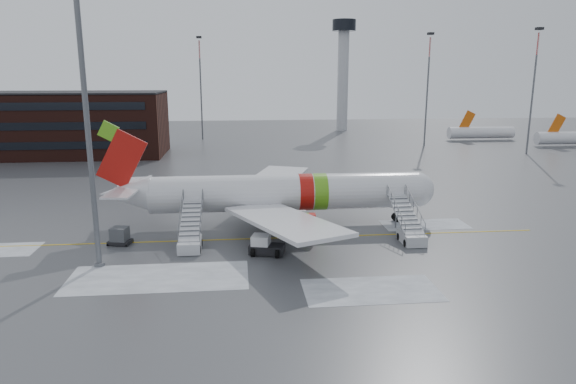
{
  "coord_description": "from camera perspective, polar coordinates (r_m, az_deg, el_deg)",
  "views": [
    {
      "loc": [
        0.38,
        -48.52,
        15.59
      ],
      "look_at": [
        5.36,
        1.52,
        4.0
      ],
      "focal_mm": 32.0,
      "sensor_mm": 36.0,
      "label": 1
    }
  ],
  "objects": [
    {
      "name": "airstair_aft",
      "position": [
        47.98,
        -10.79,
        -4.88
      ],
      "size": [
        2.05,
        7.7,
        3.48
      ],
      "color": "silver",
      "rests_on": "ground"
    },
    {
      "name": "ground",
      "position": [
        50.96,
        -5.86,
        -4.91
      ],
      "size": [
        260.0,
        260.0,
        0.0
      ],
      "primitive_type": "plane",
      "color": "#494C4F",
      "rests_on": "ground"
    },
    {
      "name": "control_tower",
      "position": [
        146.58,
        6.16,
        14.14
      ],
      "size": [
        6.4,
        6.4,
        30.0
      ],
      "color": "#B2B5BA",
      "rests_on": "ground"
    },
    {
      "name": "distant_aircraft",
      "position": [
        129.47,
        23.13,
        5.02
      ],
      "size": [
        35.0,
        18.0,
        8.0
      ],
      "primitive_type": null,
      "color": "#D8590C",
      "rests_on": "ground"
    },
    {
      "name": "pushback_tug",
      "position": [
        45.64,
        -2.6,
        -5.99
      ],
      "size": [
        3.35,
        2.83,
        1.73
      ],
      "color": "black",
      "rests_on": "ground"
    },
    {
      "name": "uld_container",
      "position": [
        50.66,
        -18.19,
        -4.71
      ],
      "size": [
        2.28,
        1.87,
        1.64
      ],
      "color": "black",
      "rests_on": "ground"
    },
    {
      "name": "light_mast_far_ne",
      "position": [
        118.11,
        15.27,
        11.68
      ],
      "size": [
        1.2,
        1.2,
        24.25
      ],
      "color": "#595B60",
      "rests_on": "ground"
    },
    {
      "name": "airliner",
      "position": [
        53.6,
        -1.22,
        -0.15
      ],
      "size": [
        35.03,
        32.97,
        11.18
      ],
      "color": "silver",
      "rests_on": "ground"
    },
    {
      "name": "light_mast_far_n",
      "position": [
        126.81,
        -9.69,
        12.0
      ],
      "size": [
        1.2,
        1.2,
        24.25
      ],
      "color": "#595B60",
      "rests_on": "ground"
    },
    {
      "name": "light_mast_near",
      "position": [
        43.24,
        -21.66,
        10.03
      ],
      "size": [
        1.2,
        1.2,
        27.27
      ],
      "color": "#595B60",
      "rests_on": "ground"
    },
    {
      "name": "airstair_fwd",
      "position": [
        50.44,
        13.33,
        -4.12
      ],
      "size": [
        2.05,
        7.7,
        3.48
      ],
      "color": "#B6B9BE",
      "rests_on": "ground"
    },
    {
      "name": "light_mast_far_e",
      "position": [
        112.42,
        25.63,
        10.84
      ],
      "size": [
        1.2,
        1.2,
        24.25
      ],
      "color": "#595B60",
      "rests_on": "ground"
    }
  ]
}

